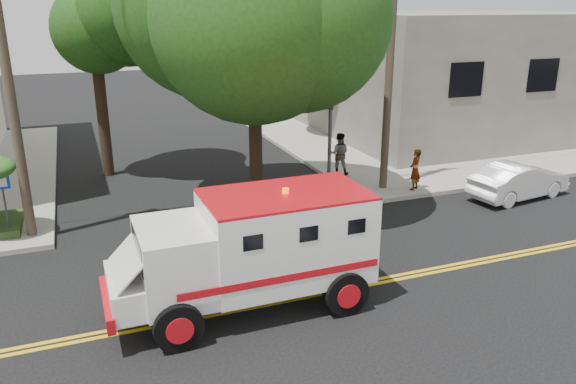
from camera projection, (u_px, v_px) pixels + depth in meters
name	position (u px, v px, depth m)	size (l,w,h in m)	color
ground	(282.00, 300.00, 13.13)	(100.00, 100.00, 0.00)	black
sidewalk_ne	(432.00, 133.00, 29.64)	(17.00, 17.00, 0.15)	gray
building_right	(455.00, 72.00, 29.61)	(14.00, 12.00, 6.00)	#635E55
utility_pole_left	(9.00, 85.00, 15.09)	(0.28, 0.28, 9.00)	#382D23
utility_pole_right	(390.00, 67.00, 19.32)	(0.28, 0.28, 9.00)	#382D23
tree_left	(103.00, 28.00, 20.81)	(4.48, 4.20, 7.70)	black
tree_right	(336.00, 14.00, 28.14)	(4.80, 4.50, 8.20)	black
traffic_signal	(330.00, 141.00, 18.67)	(0.15, 0.18, 3.60)	#3F3F42
accessibility_sign	(4.00, 196.00, 16.04)	(0.45, 0.10, 2.02)	#3F3F42
armored_truck	(254.00, 246.00, 12.37)	(5.85, 2.42, 2.65)	silver
parked_sedan	(519.00, 181.00, 19.82)	(1.35, 3.86, 1.27)	silver
pedestrian_a	(415.00, 170.00, 20.21)	(0.55, 0.36, 1.51)	gray
pedestrian_b	(339.00, 154.00, 22.02)	(0.81, 0.63, 1.66)	gray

